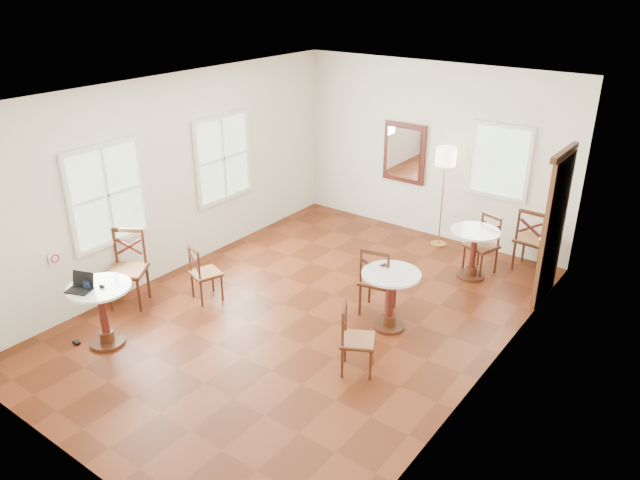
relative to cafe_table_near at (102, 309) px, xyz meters
The scene contains 17 objects.
ground 2.67m from the cafe_table_near, 52.83° to the left, with size 7.00×7.00×0.00m, color #5E2410.
room_shell 3.13m from the cafe_table_near, 57.18° to the left, with size 5.02×7.02×3.01m.
cafe_table_near is the anchor object (origin of this frame).
cafe_table_mid 3.62m from the cafe_table_near, 42.59° to the left, with size 0.76×0.76×0.81m.
cafe_table_back 5.34m from the cafe_table_near, 56.46° to the left, with size 0.74×0.74×0.78m.
chair_near_a 1.55m from the cafe_table_near, 83.53° to the left, with size 0.49×0.49×0.84m.
chair_near_b 1.02m from the cafe_table_near, 125.51° to the left, with size 0.69×0.69×1.08m.
chair_mid_a 3.56m from the cafe_table_near, 48.94° to the left, with size 0.55×0.55×1.00m.
chair_mid_b 3.16m from the cafe_table_near, 26.25° to the left, with size 0.54×0.54×0.86m.
chair_back_a 6.34m from the cafe_table_near, 55.69° to the left, with size 0.50×0.50×1.03m.
chair_back_b 5.58m from the cafe_table_near, 57.67° to the left, with size 0.53×0.53×0.92m.
floor_lamp 5.69m from the cafe_table_near, 68.98° to the left, with size 0.33×0.33×1.72m.
laptop 0.41m from the cafe_table_near, 123.53° to the right, with size 0.35×0.32×0.20m.
mouse 0.33m from the cafe_table_near, 12.07° to the left, with size 0.09×0.06×0.04m, color black.
navy_mug 0.38m from the cafe_table_near, 121.06° to the right, with size 0.12×0.08×0.10m.
water_glass 0.43m from the cafe_table_near, 78.98° to the left, with size 0.06×0.06×0.10m, color white.
power_adapter 0.63m from the cafe_table_near, 141.72° to the right, with size 0.09×0.06×0.04m, color black.
Camera 1 is at (4.43, -5.70, 4.33)m, focal length 34.00 mm.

